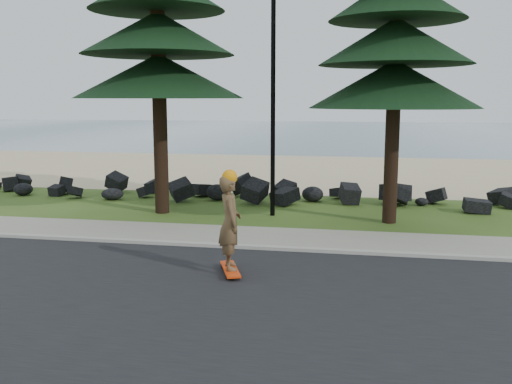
% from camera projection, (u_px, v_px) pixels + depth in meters
% --- Properties ---
extents(ground, '(160.00, 160.00, 0.00)m').
position_uv_depth(ground, '(253.00, 240.00, 14.51)').
color(ground, '#334E18').
rests_on(ground, ground).
extents(road, '(160.00, 7.00, 0.02)m').
position_uv_depth(road, '(205.00, 300.00, 10.14)').
color(road, black).
rests_on(road, ground).
extents(kerb, '(160.00, 0.20, 0.10)m').
position_uv_depth(kerb, '(246.00, 247.00, 13.62)').
color(kerb, '#AAA599').
rests_on(kerb, ground).
extents(sidewalk, '(160.00, 2.00, 0.08)m').
position_uv_depth(sidewalk, '(254.00, 237.00, 14.69)').
color(sidewalk, gray).
rests_on(sidewalk, ground).
extents(beach_sand, '(160.00, 15.00, 0.01)m').
position_uv_depth(beach_sand, '(307.00, 171.00, 28.57)').
color(beach_sand, '#C5B383').
rests_on(beach_sand, ground).
extents(ocean, '(160.00, 58.00, 0.01)m').
position_uv_depth(ocean, '(339.00, 131.00, 63.99)').
color(ocean, '#355465').
rests_on(ocean, ground).
extents(seawall_boulders, '(60.00, 2.40, 1.10)m').
position_uv_depth(seawall_boulders, '(283.00, 202.00, 19.94)').
color(seawall_boulders, black).
rests_on(seawall_boulders, ground).
extents(lamp_post, '(0.25, 0.14, 8.14)m').
position_uv_depth(lamp_post, '(273.00, 79.00, 16.95)').
color(lamp_post, black).
rests_on(lamp_post, ground).
extents(skateboarder, '(0.68, 1.18, 2.14)m').
position_uv_depth(skateboarder, '(230.00, 223.00, 11.49)').
color(skateboarder, red).
rests_on(skateboarder, ground).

